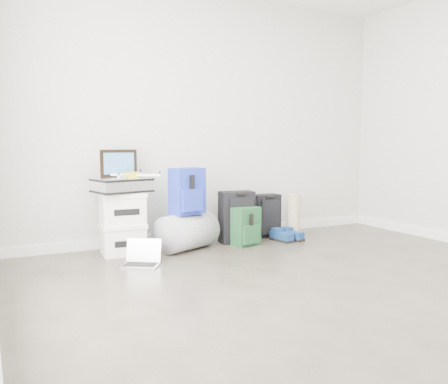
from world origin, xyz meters
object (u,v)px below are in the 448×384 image
duffel_bag (187,232)px  large_suitcase (237,217)px  boxes_stack (123,223)px  laptop (142,259)px  briefcase (122,185)px  carry_on (266,216)px

duffel_bag → large_suitcase: large_suitcase is taller
boxes_stack → laptop: 0.56m
duffel_bag → laptop: (-0.59, -0.38, -0.13)m
boxes_stack → large_suitcase: 1.25m
briefcase → carry_on: briefcase is taller
boxes_stack → duffel_bag: size_ratio=1.00×
boxes_stack → laptop: size_ratio=1.55×
carry_on → laptop: bearing=-160.9°
large_suitcase → carry_on: bearing=24.2°
large_suitcase → carry_on: (0.45, 0.13, -0.03)m
large_suitcase → boxes_stack: bearing=-173.1°
boxes_stack → large_suitcase: (1.25, -0.04, -0.02)m
boxes_stack → briefcase: 0.37m
laptop → briefcase: bearing=127.9°
boxes_stack → duffel_bag: (0.62, -0.12, -0.12)m
carry_on → laptop: size_ratio=1.26×
briefcase → large_suitcase: size_ratio=0.89×
duffel_bag → laptop: 0.71m
duffel_bag → carry_on: (1.07, 0.21, 0.06)m
briefcase → laptop: 0.79m
briefcase → laptop: briefcase is taller
laptop → duffel_bag: bearing=66.4°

